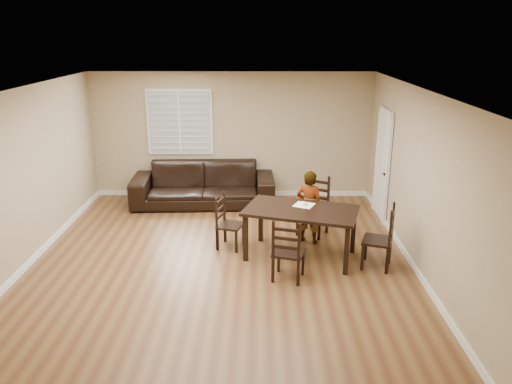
% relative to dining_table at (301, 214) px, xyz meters
% --- Properties ---
extents(ground, '(7.00, 7.00, 0.00)m').
position_rel_dining_table_xyz_m(ground, '(-1.27, -0.34, -0.73)').
color(ground, brown).
rests_on(ground, ground).
extents(room, '(6.04, 7.04, 2.72)m').
position_rel_dining_table_xyz_m(room, '(-1.23, -0.16, 1.07)').
color(room, tan).
rests_on(room, ground).
extents(dining_table, '(1.96, 1.45, 0.82)m').
position_rel_dining_table_xyz_m(dining_table, '(0.00, 0.00, 0.00)').
color(dining_table, black).
rests_on(dining_table, ground).
extents(chair_near, '(0.63, 0.62, 1.06)m').
position_rel_dining_table_xyz_m(chair_near, '(0.35, 1.05, -0.25)').
color(chair_near, black).
rests_on(chair_near, ground).
extents(chair_far, '(0.53, 0.51, 0.96)m').
position_rel_dining_table_xyz_m(chair_far, '(-0.27, -0.87, -0.30)').
color(chair_far, black).
rests_on(chair_far, ground).
extents(chair_left, '(0.49, 0.51, 0.92)m').
position_rel_dining_table_xyz_m(chair_left, '(-1.25, 0.39, -0.31)').
color(chair_left, black).
rests_on(chair_left, ground).
extents(chair_right, '(0.55, 0.57, 1.02)m').
position_rel_dining_table_xyz_m(chair_right, '(1.26, -0.39, -0.27)').
color(chair_right, black).
rests_on(chair_right, ground).
extents(child, '(0.55, 0.47, 1.28)m').
position_rel_dining_table_xyz_m(child, '(0.19, 0.61, -0.09)').
color(child, gray).
rests_on(child, ground).
extents(napkin, '(0.39, 0.39, 0.00)m').
position_rel_dining_table_xyz_m(napkin, '(0.06, 0.19, 0.09)').
color(napkin, white).
rests_on(napkin, dining_table).
extents(donut, '(0.09, 0.09, 0.03)m').
position_rel_dining_table_xyz_m(donut, '(0.08, 0.18, 0.11)').
color(donut, '#D5864C').
rests_on(donut, napkin).
extents(sofa, '(2.99, 1.28, 0.86)m').
position_rel_dining_table_xyz_m(sofa, '(-1.84, 2.57, -0.30)').
color(sofa, black).
rests_on(sofa, ground).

